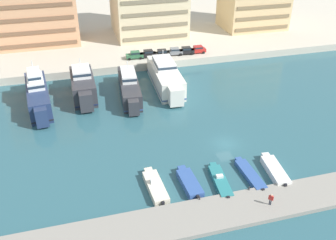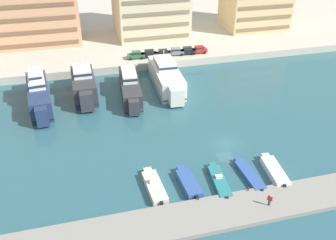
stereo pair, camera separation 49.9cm
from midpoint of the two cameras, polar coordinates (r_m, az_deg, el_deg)
ground_plane at (r=62.75m, az=8.61°, el=-3.65°), size 400.00×400.00×0.00m
quay_promenade at (r=122.32m, az=-4.16°, el=14.45°), size 180.00×70.00×1.77m
pier_dock at (r=52.47m, az=14.95°, el=-12.08°), size 120.00×5.93×0.63m
yacht_navy_far_left at (r=76.58m, az=-19.41°, el=3.75°), size 5.34×18.57×8.57m
yacht_charcoal_left at (r=77.91m, az=-12.99°, el=5.13°), size 4.59×15.23×7.51m
yacht_charcoal_mid_left at (r=76.84m, az=-6.09°, el=5.05°), size 4.96×18.18×6.62m
yacht_ivory_center_left at (r=80.06m, az=-0.53°, el=6.61°), size 5.65×19.63×7.35m
motorboat_cream_far_left at (r=52.91m, az=-2.24°, el=-10.07°), size 2.43×7.82×1.59m
motorboat_blue_left at (r=53.56m, az=2.98°, el=-9.52°), size 2.36×6.99×1.02m
motorboat_teal_mid_left at (r=54.46m, az=7.66°, el=-9.16°), size 2.45×7.96×1.16m
motorboat_blue_center_left at (r=56.36m, az=12.11°, el=-8.12°), size 1.95×8.00×0.81m
motorboat_white_center at (r=57.73m, az=15.70°, el=-7.39°), size 2.76×7.75×1.06m
car_green_far_left at (r=91.23m, az=-5.24°, el=9.87°), size 4.19×2.11×1.80m
car_black_left at (r=91.82m, az=-3.24°, el=10.09°), size 4.11×1.95×1.80m
car_black_mid_left at (r=91.95m, az=-1.16°, el=10.16°), size 4.22×2.19×1.80m
car_grey_center_left at (r=93.09m, az=0.80°, el=10.43°), size 4.21×2.15×1.80m
car_black_center at (r=93.75m, az=2.59°, el=10.55°), size 4.20×2.14×1.80m
car_red_center_right at (r=94.68m, az=4.39°, el=10.70°), size 4.14×1.99×1.80m
pedestrian_mid_deck at (r=51.06m, az=15.13°, el=-11.48°), size 0.52×0.50×1.76m
bollard_west at (r=50.70m, az=4.56°, el=-11.71°), size 0.20×0.20×0.61m
bollard_west_mid at (r=53.08m, az=12.00°, el=-10.12°), size 0.20×0.20×0.61m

